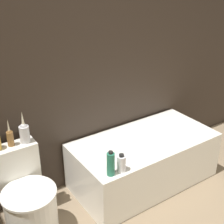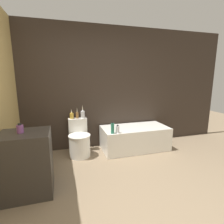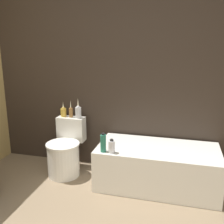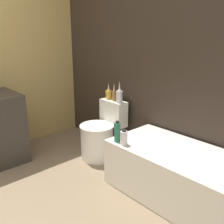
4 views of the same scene
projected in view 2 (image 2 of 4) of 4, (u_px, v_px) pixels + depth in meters
ground_plane at (128, 215)px, 1.98m from camera, size 12.00×12.00×0.00m
wall_back_tiled at (92, 88)px, 3.74m from camera, size 6.40×0.06×2.60m
bathtub at (135, 138)px, 3.80m from camera, size 1.41×0.71×0.49m
toilet at (79, 141)px, 3.46m from camera, size 0.43×0.58×0.71m
vanity_counter at (27, 164)px, 2.29m from camera, size 0.62×0.51×0.85m
soap_bottle_glass at (20, 129)px, 2.20m from camera, size 0.08×0.08×0.12m
vase_gold at (72, 115)px, 3.56m from camera, size 0.08×0.08×0.20m
vase_silver at (77, 115)px, 3.58m from camera, size 0.05×0.05×0.23m
vase_bronze at (83, 114)px, 3.60m from camera, size 0.08×0.08×0.27m
shampoo_bottle_tall at (113, 128)px, 3.30m from camera, size 0.06×0.06×0.22m
shampoo_bottle_short at (118, 129)px, 3.33m from camera, size 0.07×0.07×0.16m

